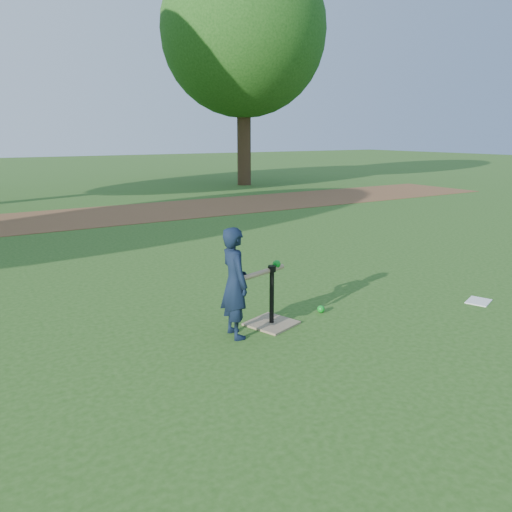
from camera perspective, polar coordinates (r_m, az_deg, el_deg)
ground at (r=5.47m, az=3.20°, el=-6.27°), size 80.00×80.00×0.00m
dirt_strip at (r=12.22m, az=-17.30°, el=4.42°), size 24.00×3.00×0.01m
child at (r=4.65m, az=-2.44°, el=-3.08°), size 0.29×0.41×1.05m
wiffle_ball_ground at (r=5.44m, az=7.44°, el=-6.03°), size 0.08×0.08×0.08m
clipboard at (r=6.28m, az=24.09°, el=-4.75°), size 0.36×0.32×0.01m
batting_tee at (r=5.05m, az=1.79°, el=-6.65°), size 0.55×0.55×0.61m
swing_action at (r=4.84m, az=0.82°, el=-1.74°), size 0.63×0.22×0.11m
tree_right at (r=19.06m, az=-1.45°, el=24.17°), size 5.80×5.80×8.21m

